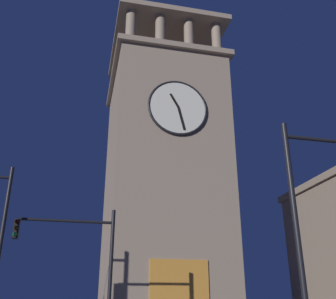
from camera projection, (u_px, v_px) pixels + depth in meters
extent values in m
cube|color=gray|center=(162.00, 194.00, 26.85)|extent=(7.38, 8.85, 17.65)
cube|color=gray|center=(163.00, 81.00, 30.26)|extent=(7.98, 9.45, 0.40)
cylinder|color=gray|center=(217.00, 40.00, 28.01)|extent=(0.70, 0.70, 2.62)
cylinder|color=gray|center=(189.00, 36.00, 27.59)|extent=(0.70, 0.70, 2.62)
cylinder|color=gray|center=(160.00, 32.00, 27.17)|extent=(0.70, 0.70, 2.62)
cylinder|color=gray|center=(131.00, 27.00, 26.75)|extent=(0.70, 0.70, 2.62)
cylinder|color=gray|center=(188.00, 93.00, 34.91)|extent=(0.70, 0.70, 2.62)
cylinder|color=gray|center=(166.00, 91.00, 34.49)|extent=(0.70, 0.70, 2.62)
cylinder|color=gray|center=(142.00, 88.00, 34.07)|extent=(0.70, 0.70, 2.62)
cylinder|color=gray|center=(119.00, 85.00, 33.65)|extent=(0.70, 0.70, 2.62)
cube|color=gray|center=(163.00, 49.00, 31.40)|extent=(7.98, 9.45, 0.40)
cylinder|color=black|center=(163.00, 31.00, 32.06)|extent=(0.12, 0.12, 3.06)
cylinder|color=silver|center=(178.00, 108.00, 24.45)|extent=(3.66, 0.12, 3.66)
torus|color=black|center=(178.00, 108.00, 24.43)|extent=(3.82, 0.16, 3.82)
cube|color=black|center=(174.00, 100.00, 24.47)|extent=(0.60, 0.06, 0.93)
cube|color=black|center=(181.00, 118.00, 24.11)|extent=(0.49, 0.06, 1.54)
cube|color=orange|center=(179.00, 299.00, 20.32)|extent=(3.20, 0.24, 4.00)
cylinder|color=black|center=(110.00, 277.00, 15.90)|extent=(0.16, 0.16, 5.49)
cylinder|color=black|center=(67.00, 221.00, 16.33)|extent=(3.87, 0.12, 0.12)
cube|color=black|center=(16.00, 229.00, 15.77)|extent=(0.22, 0.30, 0.75)
sphere|color=#360505|center=(17.00, 221.00, 15.72)|extent=(0.16, 0.16, 0.16)
sphere|color=#392705|center=(16.00, 228.00, 15.62)|extent=(0.16, 0.16, 0.16)
sphere|color=#18C154|center=(15.00, 234.00, 15.53)|extent=(0.16, 0.16, 0.16)
cylinder|color=black|center=(297.00, 236.00, 10.48)|extent=(0.16, 0.16, 6.67)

